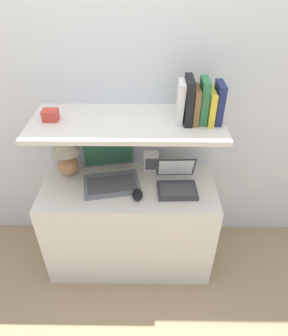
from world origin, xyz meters
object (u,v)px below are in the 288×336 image
object	(u,v)px
book_green	(204,101)
book_brown	(195,105)
laptop_small	(177,183)
book_black	(188,100)
computer_mouse	(137,194)
router_box	(151,161)
book_yellow	(210,106)
book_navy	(219,103)
book_white	(180,102)
table_lamp	(65,151)
laptop_large	(110,173)
shelf_gadget	(50,115)

from	to	relation	value
book_green	book_brown	bearing A→B (deg)	180.00
laptop_small	book_black	distance (m)	0.53
computer_mouse	router_box	world-z (taller)	router_box
router_box	book_yellow	bearing A→B (deg)	-19.91
book_yellow	book_green	xyz separation A→B (m)	(-0.04, 0.00, 0.03)
book_green	book_brown	distance (m)	0.05
book_brown	book_yellow	bearing A→B (deg)	0.00
book_navy	book_white	distance (m)	0.21
book_navy	book_yellow	world-z (taller)	book_navy
book_white	table_lamp	bearing A→B (deg)	175.59
laptop_large	laptop_small	xyz separation A→B (m)	(0.43, -0.07, -0.02)
computer_mouse	shelf_gadget	bearing A→B (deg)	160.94
computer_mouse	book_black	bearing A→B (deg)	31.18
laptop_large	book_brown	size ratio (longest dim) A/B	2.02
router_box	book_navy	world-z (taller)	book_navy
book_navy	book_green	xyz separation A→B (m)	(-0.08, 0.00, 0.01)
book_white	book_navy	bearing A→B (deg)	0.00
computer_mouse	book_black	distance (m)	0.63
computer_mouse	book_white	world-z (taller)	book_white
laptop_large	router_box	size ratio (longest dim) A/B	3.16
router_box	book_yellow	size ratio (longest dim) A/B	0.69
router_box	computer_mouse	bearing A→B (deg)	-106.61
laptop_large	book_navy	bearing A→B (deg)	1.04
book_white	router_box	bearing A→B (deg)	142.89
table_lamp	computer_mouse	bearing A→B (deg)	-25.85
computer_mouse	book_yellow	xyz separation A→B (m)	(0.41, 0.17, 0.51)
laptop_large	book_white	size ratio (longest dim) A/B	1.75
book_brown	book_white	bearing A→B (deg)	180.00
book_black	book_white	xyz separation A→B (m)	(-0.04, 0.00, -0.01)
laptop_small	book_yellow	size ratio (longest dim) A/B	1.37
book_navy	shelf_gadget	bearing A→B (deg)	180.00
book_navy	router_box	bearing A→B (deg)	162.26
laptop_large	book_yellow	bearing A→B (deg)	1.11
laptop_large	laptop_small	size ratio (longest dim) A/B	1.60
book_white	book_brown	bearing A→B (deg)	0.00
table_lamp	laptop_large	bearing A→B (deg)	-12.91
table_lamp	laptop_small	distance (m)	0.74
router_box	book_green	size ratio (longest dim) A/B	0.52
table_lamp	computer_mouse	world-z (taller)	table_lamp
book_black	book_green	bearing A→B (deg)	0.00
computer_mouse	book_brown	bearing A→B (deg)	27.87
book_yellow	shelf_gadget	world-z (taller)	book_yellow
book_white	shelf_gadget	distance (m)	0.74
computer_mouse	book_navy	xyz separation A→B (m)	(0.45, 0.17, 0.53)
laptop_large	book_green	bearing A→B (deg)	1.20
book_black	laptop_small	bearing A→B (deg)	-114.19
book_green	book_black	size ratio (longest dim) A/B	0.98
book_green	book_black	distance (m)	0.08
book_navy	book_black	xyz separation A→B (m)	(-0.17, 0.00, 0.01)
book_green	computer_mouse	bearing A→B (deg)	-154.94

